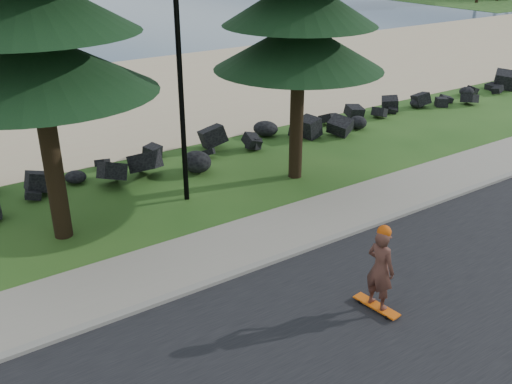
% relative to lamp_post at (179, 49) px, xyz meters
% --- Properties ---
extents(ground, '(160.00, 160.00, 0.00)m').
position_rel_lamp_post_xyz_m(ground, '(0.00, -3.20, -4.13)').
color(ground, '#1F4716').
rests_on(ground, ground).
extents(road, '(160.00, 7.00, 0.02)m').
position_rel_lamp_post_xyz_m(road, '(0.00, -7.70, -4.12)').
color(road, black).
rests_on(road, ground).
extents(kerb, '(160.00, 0.20, 0.10)m').
position_rel_lamp_post_xyz_m(kerb, '(0.00, -4.10, -4.08)').
color(kerb, gray).
rests_on(kerb, ground).
extents(sidewalk, '(160.00, 2.00, 0.08)m').
position_rel_lamp_post_xyz_m(sidewalk, '(0.00, -3.00, -4.09)').
color(sidewalk, '#9E9484').
rests_on(sidewalk, ground).
extents(beach_sand, '(160.00, 15.00, 0.01)m').
position_rel_lamp_post_xyz_m(beach_sand, '(0.00, 11.30, -4.13)').
color(beach_sand, tan).
rests_on(beach_sand, ground).
extents(seawall_boulders, '(60.00, 2.40, 1.10)m').
position_rel_lamp_post_xyz_m(seawall_boulders, '(0.00, 2.40, -4.13)').
color(seawall_boulders, black).
rests_on(seawall_boulders, ground).
extents(lamp_post, '(0.25, 0.14, 8.14)m').
position_rel_lamp_post_xyz_m(lamp_post, '(0.00, 0.00, 0.00)').
color(lamp_post, black).
rests_on(lamp_post, ground).
extents(skateboarder, '(0.47, 1.02, 1.86)m').
position_rel_lamp_post_xyz_m(skateboarder, '(0.70, -6.69, -3.19)').
color(skateboarder, '#E95D0D').
rests_on(skateboarder, ground).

